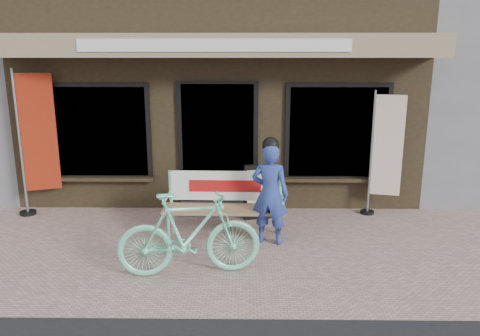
{
  "coord_description": "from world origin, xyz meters",
  "views": [
    {
      "loc": [
        0.48,
        -5.76,
        2.66
      ],
      "look_at": [
        0.39,
        0.7,
        1.05
      ],
      "focal_mm": 35.0,
      "sensor_mm": 36.0,
      "label": 1
    }
  ],
  "objects_px": {
    "bicycle": "(189,234)",
    "menu_stand": "(258,191)",
    "bench": "(225,199)",
    "nobori_cream": "(385,152)",
    "person": "(270,192)",
    "nobori_red": "(36,141)"
  },
  "relations": [
    {
      "from": "bench",
      "to": "nobori_red",
      "type": "xyz_separation_m",
      "value": [
        -3.13,
        0.97,
        0.68
      ]
    },
    {
      "from": "bicycle",
      "to": "nobori_cream",
      "type": "bearing_deg",
      "value": -61.82
    },
    {
      "from": "bicycle",
      "to": "nobori_red",
      "type": "height_order",
      "value": "nobori_red"
    },
    {
      "from": "bicycle",
      "to": "menu_stand",
      "type": "bearing_deg",
      "value": -32.67
    },
    {
      "from": "nobori_cream",
      "to": "nobori_red",
      "type": "bearing_deg",
      "value": -167.32
    },
    {
      "from": "nobori_red",
      "to": "menu_stand",
      "type": "bearing_deg",
      "value": -24.46
    },
    {
      "from": "bench",
      "to": "nobori_red",
      "type": "distance_m",
      "value": 3.35
    },
    {
      "from": "nobori_cream",
      "to": "menu_stand",
      "type": "height_order",
      "value": "nobori_cream"
    },
    {
      "from": "bench",
      "to": "person",
      "type": "height_order",
      "value": "person"
    },
    {
      "from": "bench",
      "to": "nobori_cream",
      "type": "bearing_deg",
      "value": 21.72
    },
    {
      "from": "person",
      "to": "nobori_cream",
      "type": "relative_size",
      "value": 0.74
    },
    {
      "from": "bench",
      "to": "person",
      "type": "relative_size",
      "value": 1.16
    },
    {
      "from": "person",
      "to": "menu_stand",
      "type": "height_order",
      "value": "person"
    },
    {
      "from": "menu_stand",
      "to": "bench",
      "type": "bearing_deg",
      "value": -138.41
    },
    {
      "from": "person",
      "to": "nobori_red",
      "type": "bearing_deg",
      "value": 177.81
    },
    {
      "from": "bench",
      "to": "nobori_cream",
      "type": "distance_m",
      "value": 2.79
    },
    {
      "from": "bench",
      "to": "nobori_cream",
      "type": "height_order",
      "value": "nobori_cream"
    },
    {
      "from": "bench",
      "to": "menu_stand",
      "type": "relative_size",
      "value": 1.95
    },
    {
      "from": "bench",
      "to": "menu_stand",
      "type": "distance_m",
      "value": 0.89
    },
    {
      "from": "bench",
      "to": "bicycle",
      "type": "distance_m",
      "value": 1.3
    },
    {
      "from": "person",
      "to": "bicycle",
      "type": "height_order",
      "value": "person"
    },
    {
      "from": "bicycle",
      "to": "bench",
      "type": "bearing_deg",
      "value": -25.34
    }
  ]
}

